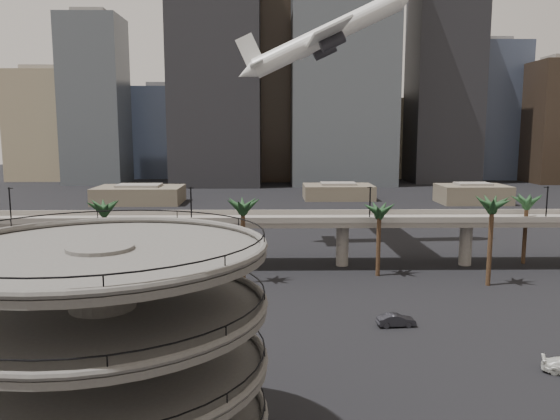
{
  "coord_description": "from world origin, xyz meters",
  "views": [
    {
      "loc": [
        -1.73,
        -39.47,
        23.81
      ],
      "look_at": [
        -0.54,
        28.0,
        13.95
      ],
      "focal_mm": 35.0,
      "sensor_mm": 36.0,
      "label": 1
    }
  ],
  "objects_px": {
    "airborne_jet": "(326,36)",
    "car_b": "(396,320)",
    "car_a": "(183,336)",
    "parking_ramp": "(105,339)",
    "overpass": "(280,225)"
  },
  "relations": [
    {
      "from": "airborne_jet",
      "to": "car_b",
      "type": "height_order",
      "value": "airborne_jet"
    },
    {
      "from": "airborne_jet",
      "to": "car_a",
      "type": "height_order",
      "value": "airborne_jet"
    },
    {
      "from": "parking_ramp",
      "to": "overpass",
      "type": "xyz_separation_m",
      "value": [
        13.0,
        59.0,
        -2.5
      ]
    },
    {
      "from": "airborne_jet",
      "to": "parking_ramp",
      "type": "bearing_deg",
      "value": -107.34
    },
    {
      "from": "overpass",
      "to": "car_b",
      "type": "bearing_deg",
      "value": -65.95
    },
    {
      "from": "overpass",
      "to": "airborne_jet",
      "type": "xyz_separation_m",
      "value": [
        9.3,
        17.22,
        34.96
      ]
    },
    {
      "from": "parking_ramp",
      "to": "overpass",
      "type": "distance_m",
      "value": 60.46
    },
    {
      "from": "parking_ramp",
      "to": "car_a",
      "type": "xyz_separation_m",
      "value": [
        1.38,
        23.55,
        -9.0
      ]
    },
    {
      "from": "car_a",
      "to": "car_b",
      "type": "height_order",
      "value": "car_a"
    },
    {
      "from": "overpass",
      "to": "car_a",
      "type": "relative_size",
      "value": 26.58
    },
    {
      "from": "parking_ramp",
      "to": "car_b",
      "type": "distance_m",
      "value": 39.99
    },
    {
      "from": "overpass",
      "to": "car_a",
      "type": "distance_m",
      "value": 37.86
    },
    {
      "from": "overpass",
      "to": "car_a",
      "type": "height_order",
      "value": "overpass"
    },
    {
      "from": "car_a",
      "to": "car_b",
      "type": "distance_m",
      "value": 25.73
    },
    {
      "from": "overpass",
      "to": "parking_ramp",
      "type": "bearing_deg",
      "value": -102.43
    }
  ]
}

